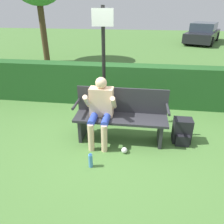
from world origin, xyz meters
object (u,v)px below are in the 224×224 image
at_px(signpost, 104,62).
at_px(parked_car, 203,33).
at_px(park_bench, 121,115).
at_px(water_bottle, 91,161).
at_px(backpack, 182,131).
at_px(person_seated, 101,107).

xyz_separation_m(signpost, parked_car, (4.70, 12.00, -0.78)).
bearing_deg(park_bench, signpost, 129.84).
xyz_separation_m(water_bottle, signpost, (-0.01, 1.41, 1.26)).
relative_size(park_bench, parked_car, 0.37).
bearing_deg(backpack, person_seated, -174.54).
bearing_deg(parked_car, water_bottle, -176.92).
relative_size(park_bench, water_bottle, 6.74).
bearing_deg(person_seated, park_bench, 19.34).
distance_m(backpack, signpost, 2.00).
xyz_separation_m(person_seated, backpack, (1.53, 0.15, -0.47)).
bearing_deg(backpack, signpost, 163.45).
relative_size(water_bottle, signpost, 0.11).
relative_size(person_seated, parked_car, 0.27).
bearing_deg(water_bottle, signpost, 90.28).
distance_m(water_bottle, parked_car, 14.22).
height_order(signpost, parked_car, signpost).
relative_size(signpost, parked_car, 0.51).
bearing_deg(backpack, water_bottle, -148.75).
height_order(person_seated, water_bottle, person_seated).
bearing_deg(backpack, parked_car, 75.92).
relative_size(backpack, water_bottle, 1.86).
bearing_deg(backpack, park_bench, -179.13).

